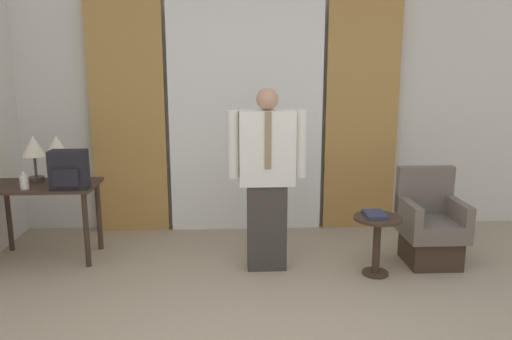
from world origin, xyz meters
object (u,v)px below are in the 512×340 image
Objects in this scene: bottle_near_edge at (24,182)px; backpack at (69,170)px; desk at (44,197)px; person at (267,174)px; book at (375,214)px; armchair at (430,228)px; table_lamp_left at (34,149)px; side_table at (377,236)px; table_lamp_right at (57,149)px.

backpack reaches higher than bottle_near_edge.
person is at bearing -9.21° from desk.
armchair is at bearing 21.45° from book.
side_table is (3.15, -0.69, -0.68)m from table_lamp_left.
person is at bearing 168.43° from side_table.
person reaches higher than table_lamp_left.
backpack is (0.31, -0.17, 0.29)m from desk.
side_table is at bearing -49.84° from book.
armchair reaches higher than side_table.
table_lamp_right is 1.83× the size of book.
armchair is at bearing -1.45° from bottle_near_edge.
armchair is 1.65× the size of side_table.
armchair is (3.63, -0.27, -0.28)m from desk.
table_lamp_right reaches higher than backpack.
desk reaches higher than book.
backpack is 2.81m from side_table.
backpack is 3.37m from armchair.
armchair is 3.68× the size of book.
desk is at bearing 170.45° from book.
side_table is at bearing -6.48° from bottle_near_edge.
desk is 6.23× the size of bottle_near_edge.
person is at bearing -4.20° from bottle_near_edge.
bottle_near_edge is at bearing 175.80° from person.
side_table is 0.19m from book.
side_table is (2.94, -0.69, -0.68)m from table_lamp_right.
table_lamp_left is 1.83× the size of book.
book is (0.94, -0.17, -0.33)m from person.
bottle_near_edge is at bearing -86.65° from table_lamp_left.
desk is at bearing 170.79° from person.
armchair reaches higher than desk.
person is at bearing -12.60° from table_lamp_left.
book is at bearing -11.93° from table_lamp_left.
side_table is at bearing -11.57° from person.
table_lamp_left reaches higher than armchair.
side_table is (-0.58, -0.26, 0.03)m from armchair.
table_lamp_right is (0.11, 0.15, 0.43)m from desk.
table_lamp_left is at bearing 167.40° from person.
backpack is (0.42, -0.32, -0.14)m from table_lamp_left.
backpack is at bearing 1.07° from bottle_near_edge.
table_lamp_left reaches higher than desk.
table_lamp_left is 0.41m from bottle_near_edge.
bottle_near_edge is at bearing -116.60° from desk.
table_lamp_left is at bearing 168.07° from book.
desk is at bearing 170.05° from side_table.
table_lamp_right is 0.27× the size of person.
side_table is (0.96, -0.20, -0.52)m from person.
table_lamp_right is 1.25× the size of backpack.
backpack is 1.79m from person.
person is (2.18, -0.16, 0.08)m from bottle_near_edge.
bottle_near_edge is at bearing -120.88° from table_lamp_right.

